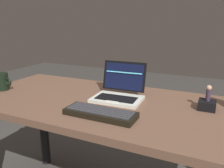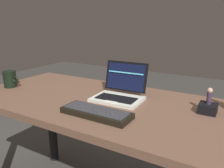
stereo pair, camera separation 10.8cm
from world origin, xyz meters
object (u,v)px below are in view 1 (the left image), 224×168
Objects in this scene: figurine_stand at (207,105)px; external_keyboard at (100,113)px; laptop_front at (119,92)px; figurine at (208,92)px; coffee_mug at (2,82)px.

external_keyboard is at bearing -146.08° from figurine_stand.
figurine_stand is (0.44, 0.03, -0.02)m from laptop_front.
laptop_front reaches higher than figurine.
laptop_front is 3.46× the size of figurine.
figurine is at bearing 33.92° from external_keyboard.
external_keyboard is 0.73m from coffee_mug.
figurine_stand is 1.16m from coffee_mug.
external_keyboard is 4.14× the size of figurine_stand.
laptop_front reaches higher than external_keyboard.
coffee_mug is (-1.15, -0.18, -0.03)m from figurine.
external_keyboard is 0.51m from figurine_stand.
laptop_front is at bearing -175.61° from figurine_stand.
figurine_stand is at bearing 4.39° from laptop_front.
figurine_stand is at bearing 33.92° from external_keyboard.
figurine_stand is 0.06m from figurine.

